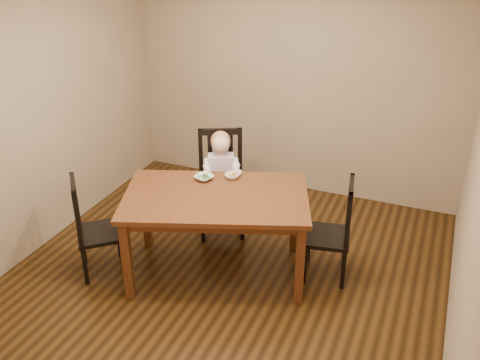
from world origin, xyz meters
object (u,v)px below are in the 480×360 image
at_px(chair_left, 94,229).
at_px(bowl_peas, 204,178).
at_px(bowl_veg, 232,176).
at_px(chair_right, 333,232).
at_px(toddler, 221,174).
at_px(chair_child, 221,185).
at_px(dining_table, 216,205).

xyz_separation_m(chair_left, bowl_peas, (0.83, 0.68, 0.38)).
distance_m(bowl_peas, bowl_veg, 0.27).
xyz_separation_m(chair_right, toddler, (-1.28, 0.34, 0.21)).
distance_m(chair_child, bowl_peas, 0.60).
bearing_deg(chair_right, chair_child, 63.56).
height_order(chair_child, bowl_veg, chair_child).
height_order(chair_child, toddler, chair_child).
bearing_deg(bowl_peas, bowl_veg, 29.97).
bearing_deg(dining_table, toddler, 110.35).
xyz_separation_m(chair_left, bowl_veg, (1.07, 0.81, 0.38)).
bearing_deg(chair_child, dining_table, 84.75).
xyz_separation_m(chair_child, chair_right, (1.31, -0.39, -0.06)).
bearing_deg(bowl_peas, chair_left, -140.93).
relative_size(toddler, bowl_veg, 4.12).
bearing_deg(chair_left, bowl_veg, 87.11).
height_order(chair_left, toddler, toddler).
distance_m(dining_table, chair_left, 1.18).
relative_size(chair_child, chair_right, 1.12).
relative_size(chair_child, bowl_veg, 7.54).
bearing_deg(chair_left, chair_child, 106.16).
bearing_deg(bowl_veg, bowl_peas, -150.03).
distance_m(chair_right, toddler, 1.34).
relative_size(chair_child, bowl_peas, 6.51).
bearing_deg(dining_table, chair_right, 19.17).
distance_m(chair_right, bowl_peas, 1.32).
relative_size(chair_child, chair_left, 1.12).
height_order(toddler, bowl_veg, toddler).
distance_m(dining_table, bowl_peas, 0.36).
distance_m(dining_table, bowl_veg, 0.40).
height_order(dining_table, chair_right, chair_right).
xyz_separation_m(dining_table, chair_right, (1.02, 0.36, -0.26)).
relative_size(dining_table, bowl_peas, 11.13).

